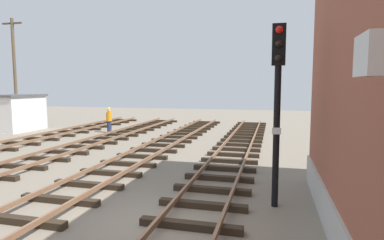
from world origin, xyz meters
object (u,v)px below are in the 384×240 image
(control_hut, at_px, (15,112))
(utility_pole_far, at_px, (15,71))
(signal_mast, at_px, (278,94))
(track_worker_foreground, at_px, (109,120))

(control_hut, bearing_deg, utility_pole_far, 128.66)
(utility_pole_far, bearing_deg, control_hut, -51.34)
(signal_mast, height_order, control_hut, signal_mast)
(signal_mast, relative_size, control_hut, 1.32)
(control_hut, relative_size, utility_pole_far, 0.43)
(signal_mast, relative_size, utility_pole_far, 0.57)
(utility_pole_far, bearing_deg, track_worker_foreground, -4.95)
(utility_pole_far, distance_m, track_worker_foreground, 9.47)
(track_worker_foreground, bearing_deg, control_hut, -174.59)
(control_hut, bearing_deg, signal_mast, -30.56)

